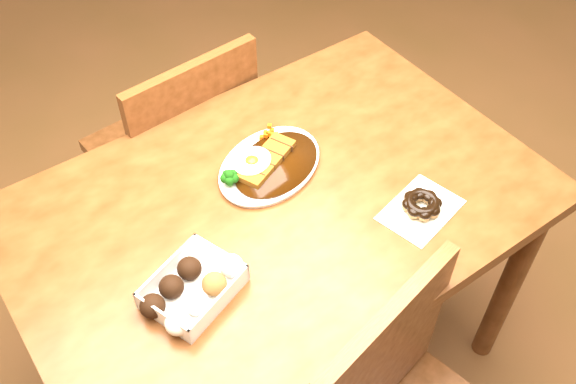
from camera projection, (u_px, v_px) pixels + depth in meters
ground at (281, 358)px, 2.01m from camera, size 6.00×6.00×0.00m
table at (279, 227)px, 1.53m from camera, size 1.20×0.80×0.75m
chair_far at (181, 151)px, 1.95m from camera, size 0.45×0.45×0.87m
katsu_curry_plate at (267, 164)px, 1.52m from camera, size 0.33×0.28×0.06m
donut_box at (192, 288)px, 1.27m from camera, size 0.23×0.19×0.05m
pon_de_ring at (422, 205)px, 1.42m from camera, size 0.21×0.16×0.04m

